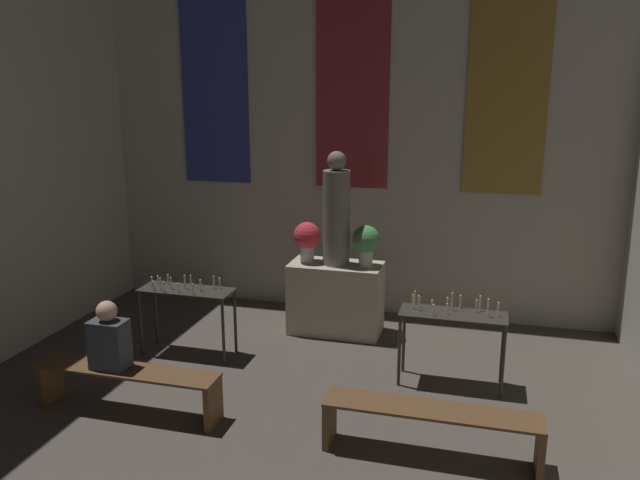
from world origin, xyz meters
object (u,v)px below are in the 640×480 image
Objects in this scene: pew_back_right at (431,422)px; person_seated at (109,339)px; flower_vase_left at (307,238)px; flower_vase_right at (366,242)px; candle_rack_left at (186,299)px; candle_rack_right at (452,324)px; altar at (336,298)px; pew_back_left at (128,381)px; statue at (336,213)px.

pew_back_right is 3.18m from person_seated.
flower_vase_right is (0.78, 0.00, 0.00)m from flower_vase_left.
candle_rack_left is 3.41m from pew_back_right.
candle_rack_right is 1.51m from pew_back_right.
altar is at bearing 0.00° from flower_vase_left.
flower_vase_right reaches higher than pew_back_right.
person_seated reaches higher than altar.
candle_rack_left is 1.47m from person_seated.
flower_vase_left reaches higher than candle_rack_right.
pew_back_left is at bearing 180.00° from pew_back_right.
statue reaches higher than pew_back_right.
flower_vase_right reaches higher than candle_rack_right.
flower_vase_left is 1.00× the size of flower_vase_right.
candle_rack_left reaches higher than altar.
altar is 2.26× the size of flower_vase_left.
person_seated is at bearing -93.56° from candle_rack_left.
flower_vase_left is 0.28× the size of pew_back_right.
person_seated is (-0.18, 0.00, 0.43)m from pew_back_left.
person_seated is at bearing -155.54° from candle_rack_right.
flower_vase_left is 0.77× the size of person_seated.
flower_vase_right reaches higher than person_seated.
altar is at bearing 35.92° from candle_rack_left.
flower_vase_right is at bearing 0.00° from altar.
altar is at bearing 119.76° from pew_back_right.
pew_back_left is at bearing -119.76° from altar.
person_seated is (-1.66, -2.60, -0.84)m from statue.
altar is 0.82× the size of statue.
statue is at bearing 90.00° from altar.
pew_back_left is 0.47m from person_seated.
person_seated is (-3.23, -1.47, 0.07)m from candle_rack_right.
candle_rack_right reaches higher than pew_back_right.
candle_rack_left is at bearing 86.44° from person_seated.
pew_back_right is at bearing -60.24° from altar.
candle_rack_right is (1.17, -1.13, -0.56)m from flower_vase_right.
candle_rack_right is (3.14, 0.01, 0.00)m from candle_rack_left.
flower_vase_left is 2.94m from person_seated.
flower_vase_left is at bearing 180.00° from flower_vase_right.
person_seated reaches higher than candle_rack_right.
candle_rack_left is at bearing -149.88° from flower_vase_right.
candle_rack_left is at bearing -179.91° from candle_rack_right.
flower_vase_left is (-0.39, -0.00, -0.35)m from statue.
flower_vase_right is at bearing 54.18° from pew_back_left.
flower_vase_right is at bearing 136.01° from candle_rack_right.
person_seated is at bearing -116.06° from flower_vase_left.
pew_back_right is at bearing -25.56° from candle_rack_left.
statue is 3.26m from pew_back_left.
candle_rack_right is (1.96, -1.13, -0.56)m from flower_vase_left.
flower_vase_left is at bearing 63.94° from person_seated.
altar is at bearing 144.08° from candle_rack_right.
person_seated reaches higher than pew_back_right.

